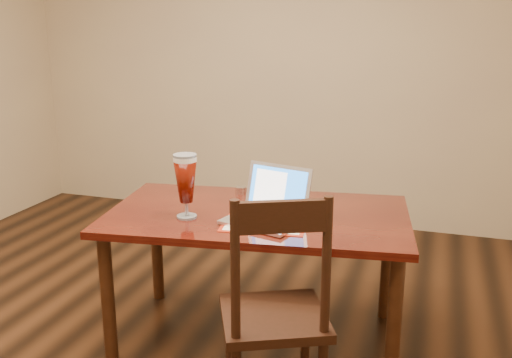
% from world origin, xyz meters
% --- Properties ---
extents(room_shell, '(4.51, 5.01, 2.71)m').
position_xyz_m(room_shell, '(0.00, 0.00, 1.76)').
color(room_shell, '#C8B185').
rests_on(room_shell, ground).
extents(dining_table, '(1.66, 1.08, 1.06)m').
position_xyz_m(dining_table, '(0.50, 0.46, 0.66)').
color(dining_table, '#50150A').
rests_on(dining_table, ground).
extents(dining_chair, '(0.58, 0.57, 1.05)m').
position_xyz_m(dining_chair, '(0.78, -0.11, 0.49)').
color(dining_chair, black).
rests_on(dining_chair, ground).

